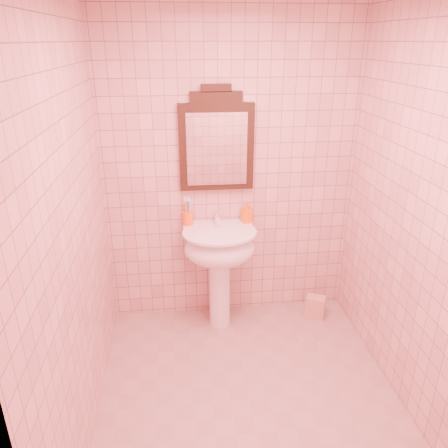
{
  "coord_description": "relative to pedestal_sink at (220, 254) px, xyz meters",
  "views": [
    {
      "loc": [
        -0.41,
        -2.21,
        2.24
      ],
      "look_at": [
        -0.11,
        0.55,
        1.06
      ],
      "focal_mm": 35.0,
      "sensor_mm": 36.0,
      "label": 1
    }
  ],
  "objects": [
    {
      "name": "pedestal_sink",
      "position": [
        0.0,
        0.0,
        0.0
      ],
      "size": [
        0.58,
        0.58,
        0.86
      ],
      "color": "white",
      "rests_on": "floor"
    },
    {
      "name": "floor",
      "position": [
        0.11,
        -0.87,
        -0.66
      ],
      "size": [
        2.2,
        2.2,
        0.0
      ],
      "primitive_type": "plane",
      "color": "tan",
      "rests_on": "ground"
    },
    {
      "name": "toothbrush_cup",
      "position": [
        -0.24,
        0.17,
        0.26
      ],
      "size": [
        0.09,
        0.09,
        0.2
      ],
      "rotation": [
        0.0,
        0.0,
        -0.38
      ],
      "color": "#FF5D15",
      "rests_on": "pedestal_sink"
    },
    {
      "name": "soap_dispenser",
      "position": [
        0.24,
        0.16,
        0.29
      ],
      "size": [
        0.1,
        0.1,
        0.17
      ],
      "primitive_type": "imported",
      "rotation": [
        0.0,
        0.0,
        0.33
      ],
      "color": "orange",
      "rests_on": "pedestal_sink"
    },
    {
      "name": "faucet",
      "position": [
        0.0,
        0.14,
        0.26
      ],
      "size": [
        0.04,
        0.16,
        0.11
      ],
      "color": "white",
      "rests_on": "pedestal_sink"
    },
    {
      "name": "mirror",
      "position": [
        0.0,
        0.2,
        0.85
      ],
      "size": [
        0.57,
        0.06,
        0.8
      ],
      "color": "black",
      "rests_on": "back_wall"
    },
    {
      "name": "towel",
      "position": [
        0.84,
        0.02,
        -0.56
      ],
      "size": [
        0.19,
        0.16,
        0.2
      ],
      "primitive_type": "cube",
      "rotation": [
        0.0,
        0.0,
        -0.43
      ],
      "color": "tan",
      "rests_on": "floor"
    },
    {
      "name": "back_wall",
      "position": [
        0.11,
        0.23,
        0.59
      ],
      "size": [
        2.0,
        0.02,
        2.5
      ],
      "primitive_type": "cube",
      "color": "beige",
      "rests_on": "floor"
    }
  ]
}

